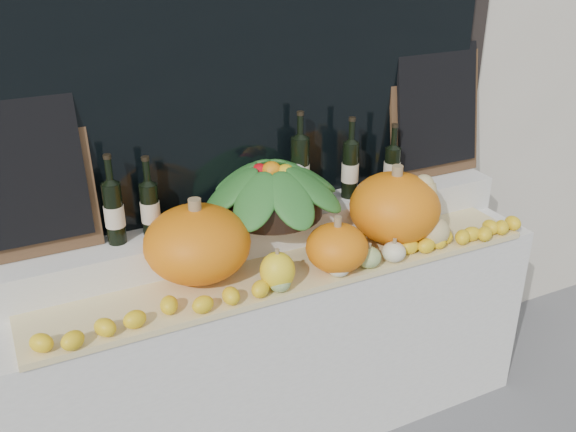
{
  "coord_description": "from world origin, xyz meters",
  "views": [
    {
      "loc": [
        -1.01,
        -0.58,
        2.19
      ],
      "look_at": [
        0.0,
        1.45,
        1.12
      ],
      "focal_mm": 40.0,
      "sensor_mm": 36.0,
      "label": 1
    }
  ],
  "objects_px": {
    "butternut_squash": "(430,216)",
    "pumpkin_right": "(395,208)",
    "produce_bowl": "(272,188)",
    "wine_bottle_tall": "(300,171)",
    "pumpkin_left": "(197,243)"
  },
  "relations": [
    {
      "from": "pumpkin_left",
      "to": "pumpkin_right",
      "type": "relative_size",
      "value": 1.06
    },
    {
      "from": "pumpkin_left",
      "to": "wine_bottle_tall",
      "type": "xyz_separation_m",
      "value": [
        0.53,
        0.18,
        0.14
      ]
    },
    {
      "from": "butternut_squash",
      "to": "produce_bowl",
      "type": "distance_m",
      "value": 0.68
    },
    {
      "from": "butternut_squash",
      "to": "pumpkin_right",
      "type": "bearing_deg",
      "value": 145.22
    },
    {
      "from": "butternut_squash",
      "to": "produce_bowl",
      "type": "bearing_deg",
      "value": 153.06
    },
    {
      "from": "produce_bowl",
      "to": "pumpkin_left",
      "type": "bearing_deg",
      "value": -159.46
    },
    {
      "from": "wine_bottle_tall",
      "to": "pumpkin_right",
      "type": "bearing_deg",
      "value": -37.94
    },
    {
      "from": "butternut_squash",
      "to": "produce_bowl",
      "type": "height_order",
      "value": "produce_bowl"
    },
    {
      "from": "pumpkin_left",
      "to": "butternut_squash",
      "type": "distance_m",
      "value": 1.0
    },
    {
      "from": "pumpkin_left",
      "to": "produce_bowl",
      "type": "bearing_deg",
      "value": 20.54
    },
    {
      "from": "butternut_squash",
      "to": "wine_bottle_tall",
      "type": "distance_m",
      "value": 0.59
    },
    {
      "from": "pumpkin_right",
      "to": "produce_bowl",
      "type": "height_order",
      "value": "produce_bowl"
    },
    {
      "from": "pumpkin_right",
      "to": "produce_bowl",
      "type": "distance_m",
      "value": 0.53
    },
    {
      "from": "pumpkin_left",
      "to": "butternut_squash",
      "type": "height_order",
      "value": "pumpkin_left"
    },
    {
      "from": "pumpkin_left",
      "to": "wine_bottle_tall",
      "type": "height_order",
      "value": "wine_bottle_tall"
    }
  ]
}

